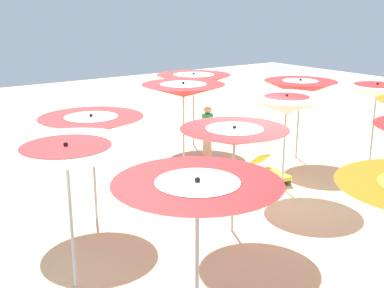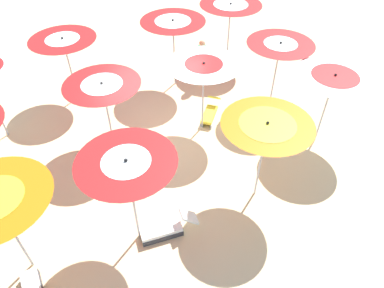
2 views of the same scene
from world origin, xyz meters
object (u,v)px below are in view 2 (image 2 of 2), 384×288
beach_umbrella_0 (334,81)px  lounger_1 (166,228)px  beach_umbrella_2 (230,10)px  beach_umbrella_4 (204,70)px  beach_umbrella_3 (266,131)px  beach_umbrella_6 (127,169)px  beachgoer_0 (202,61)px  beach_umbrella_8 (64,44)px  beach_umbrella_1 (279,50)px  beach_umbrella_7 (103,89)px  lounger_0 (210,112)px  beach_umbrella_5 (173,26)px

beach_umbrella_0 → lounger_1: size_ratio=1.66×
beach_umbrella_2 → beach_umbrella_4: 4.27m
beach_umbrella_2 → beach_umbrella_3: beach_umbrella_3 is taller
beach_umbrella_6 → beachgoer_0: bearing=174.8°
lounger_1 → beachgoer_0: (-6.43, -0.01, 0.65)m
beach_umbrella_2 → beachgoer_0: 2.24m
beach_umbrella_4 → beach_umbrella_8: size_ratio=1.03×
beach_umbrella_6 → beach_umbrella_0: bearing=132.7°
beach_umbrella_3 → beach_umbrella_8: beach_umbrella_3 is taller
beach_umbrella_1 → beachgoer_0: size_ratio=1.40×
beach_umbrella_7 → beach_umbrella_1: bearing=119.3°
beach_umbrella_0 → beach_umbrella_4: bearing=-90.4°
lounger_0 → beach_umbrella_8: bearing=-86.9°
beach_umbrella_6 → beach_umbrella_8: 6.10m
beach_umbrella_6 → beach_umbrella_4: bearing=166.9°
beach_umbrella_2 → beach_umbrella_7: size_ratio=1.07×
beach_umbrella_8 → beachgoer_0: bearing=111.2°
beach_umbrella_1 → beach_umbrella_6: 6.34m
beach_umbrella_0 → lounger_0: size_ratio=1.66×
beach_umbrella_4 → beach_umbrella_6: beach_umbrella_6 is taller
beach_umbrella_3 → beach_umbrella_4: beach_umbrella_3 is taller
lounger_0 → lounger_1: bearing=1.1°
beach_umbrella_4 → beach_umbrella_5: (-2.32, -1.28, 0.15)m
beach_umbrella_5 → beach_umbrella_6: 6.39m
beach_umbrella_4 → lounger_0: size_ratio=1.69×
lounger_0 → beachgoer_0: size_ratio=0.83×
beachgoer_0 → beach_umbrella_7: bearing=101.4°
beach_umbrella_8 → beach_umbrella_7: bearing=43.4°
beach_umbrella_4 → beach_umbrella_7: bearing=-66.4°
beach_umbrella_2 → beach_umbrella_3: size_ratio=0.96×
beach_umbrella_5 → beachgoer_0: bearing=102.4°
beach_umbrella_0 → lounger_0: (-0.57, -3.25, -1.82)m
beach_umbrella_1 → beach_umbrella_6: bearing=-28.7°
beach_umbrella_3 → lounger_0: beach_umbrella_3 is taller
beach_umbrella_8 → lounger_0: bearing=85.2°
beach_umbrella_3 → lounger_1: 3.16m
beach_umbrella_1 → beach_umbrella_7: bearing=-60.7°
beach_umbrella_0 → beach_umbrella_8: size_ratio=1.01×
beach_umbrella_8 → lounger_0: size_ratio=1.64×
beach_umbrella_6 → beach_umbrella_8: bearing=-145.1°
beach_umbrella_2 → beach_umbrella_6: 8.44m
beach_umbrella_0 → beach_umbrella_6: (4.04, -4.38, 0.24)m
beach_umbrella_6 → beachgoer_0: size_ratio=1.54×
lounger_0 → lounger_1: (4.46, -0.53, -0.00)m
beach_umbrella_2 → beachgoer_0: size_ratio=1.39×
lounger_0 → lounger_1: size_ratio=1.00×
lounger_1 → beachgoer_0: bearing=-117.1°
beachgoer_0 → beach_umbrella_5: bearing=54.6°
beach_umbrella_3 → beach_umbrella_6: beach_umbrella_6 is taller
beach_umbrella_8 → beachgoer_0: 4.53m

